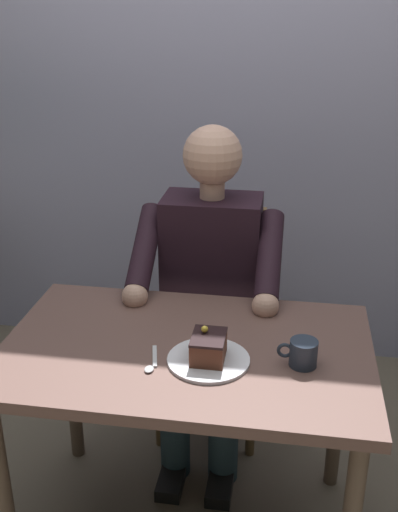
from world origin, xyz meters
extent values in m
cube|color=#9C9CBD|center=(0.00, -1.26, 1.50)|extent=(6.40, 0.12, 3.00)
cube|color=brown|center=(0.00, 0.00, 0.69)|extent=(1.10, 0.69, 0.04)
cylinder|color=brown|center=(0.49, 0.29, 0.35)|extent=(0.05, 0.05, 0.69)
cylinder|color=brown|center=(-0.49, -0.29, 0.35)|extent=(0.05, 0.05, 0.69)
cylinder|color=brown|center=(0.49, -0.29, 0.35)|extent=(0.05, 0.05, 0.69)
cube|color=brown|center=(0.00, -0.57, 0.43)|extent=(0.42, 0.42, 0.04)
cube|color=brown|center=(0.00, -0.76, 0.67)|extent=(0.38, 0.04, 0.45)
cylinder|color=brown|center=(-0.18, -0.39, 0.21)|extent=(0.04, 0.04, 0.43)
cylinder|color=brown|center=(0.18, -0.39, 0.21)|extent=(0.04, 0.04, 0.43)
cylinder|color=brown|center=(-0.18, -0.75, 0.21)|extent=(0.04, 0.04, 0.43)
cylinder|color=brown|center=(0.18, -0.75, 0.21)|extent=(0.04, 0.04, 0.43)
cube|color=black|center=(0.00, -0.55, 0.72)|extent=(0.36, 0.22, 0.55)
sphere|color=#D3A18A|center=(0.00, -0.55, 1.15)|extent=(0.21, 0.21, 0.21)
cylinder|color=#D3A18A|center=(0.00, -0.55, 1.03)|extent=(0.09, 0.09, 0.06)
cylinder|color=black|center=(-0.22, -0.41, 0.84)|extent=(0.08, 0.33, 0.26)
sphere|color=#D3A18A|center=(-0.22, -0.25, 0.73)|extent=(0.09, 0.09, 0.09)
cylinder|color=black|center=(0.22, -0.41, 0.84)|extent=(0.08, 0.33, 0.26)
sphere|color=#D3A18A|center=(0.22, -0.25, 0.73)|extent=(0.09, 0.09, 0.09)
cylinder|color=#233740|center=(-0.09, -0.43, 0.43)|extent=(0.13, 0.38, 0.14)
cylinder|color=#233740|center=(0.09, -0.43, 0.43)|extent=(0.13, 0.38, 0.14)
cylinder|color=#233740|center=(-0.09, -0.25, 0.20)|extent=(0.11, 0.11, 0.41)
cube|color=black|center=(-0.09, -0.19, 0.03)|extent=(0.09, 0.22, 0.05)
cylinder|color=#233740|center=(0.09, -0.25, 0.20)|extent=(0.11, 0.11, 0.41)
cube|color=black|center=(0.09, -0.19, 0.03)|extent=(0.09, 0.22, 0.05)
cylinder|color=white|center=(-0.08, 0.07, 0.71)|extent=(0.24, 0.24, 0.01)
cube|color=#582D1E|center=(-0.08, 0.07, 0.75)|extent=(0.09, 0.12, 0.07)
cube|color=black|center=(-0.08, 0.07, 0.79)|extent=(0.09, 0.12, 0.01)
sphere|color=gold|center=(-0.06, 0.05, 0.80)|extent=(0.02, 0.02, 0.02)
cylinder|color=#252F3D|center=(-0.34, 0.05, 0.75)|extent=(0.08, 0.08, 0.08)
torus|color=#252F3D|center=(-0.29, 0.05, 0.75)|extent=(0.05, 0.01, 0.05)
cylinder|color=black|center=(-0.34, 0.05, 0.78)|extent=(0.07, 0.07, 0.01)
cube|color=silver|center=(0.08, 0.07, 0.71)|extent=(0.04, 0.11, 0.01)
ellipsoid|color=silver|center=(0.08, 0.14, 0.71)|extent=(0.03, 0.04, 0.01)
camera|label=1|loc=(-0.28, 1.53, 1.66)|focal=42.71mm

